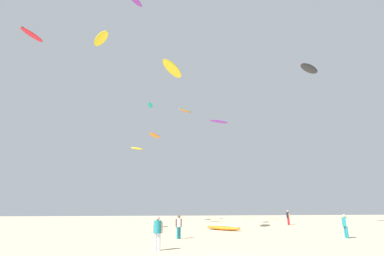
# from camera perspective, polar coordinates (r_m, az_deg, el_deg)

# --- Properties ---
(person_foreground) EXTENTS (0.59, 0.41, 1.79)m
(person_foreground) POSITION_cam_1_polar(r_m,az_deg,el_deg) (16.68, -6.93, -19.64)
(person_foreground) COLOR silver
(person_foreground) RESTS_ON ground
(person_midground) EXTENTS (0.39, 0.57, 1.71)m
(person_midground) POSITION_cam_1_polar(r_m,az_deg,el_deg) (25.38, 28.33, -16.59)
(person_midground) COLOR teal
(person_midground) RESTS_ON ground
(person_left) EXTENTS (0.40, 0.58, 1.77)m
(person_left) POSITION_cam_1_polar(r_m,az_deg,el_deg) (39.45, 18.70, -16.43)
(person_left) COLOR #B21E23
(person_left) RESTS_ON ground
(person_right) EXTENTS (0.50, 0.38, 1.67)m
(person_right) POSITION_cam_1_polar(r_m,az_deg,el_deg) (22.24, -2.68, -18.80)
(person_right) COLOR teal
(person_right) RESTS_ON ground
(kite_grounded_near) EXTENTS (3.51, 3.98, 0.51)m
(kite_grounded_near) POSITION_cam_1_polar(r_m,az_deg,el_deg) (30.09, 6.24, -19.22)
(kite_grounded_near) COLOR orange
(kite_grounded_near) RESTS_ON ground
(kite_aloft_0) EXTENTS (2.33, 3.81, 0.40)m
(kite_aloft_0) POSITION_cam_1_polar(r_m,az_deg,el_deg) (47.24, -7.49, -1.50)
(kite_aloft_0) COLOR orange
(kite_aloft_1) EXTENTS (3.75, 2.27, 0.40)m
(kite_aloft_1) POSITION_cam_1_polar(r_m,az_deg,el_deg) (48.72, 5.43, 1.29)
(kite_aloft_1) COLOR purple
(kite_aloft_2) EXTENTS (2.03, 1.47, 0.50)m
(kite_aloft_2) POSITION_cam_1_polar(r_m,az_deg,el_deg) (44.10, -10.99, -4.05)
(kite_aloft_2) COLOR yellow
(kite_aloft_3) EXTENTS (2.95, 2.51, 0.71)m
(kite_aloft_3) POSITION_cam_1_polar(r_m,az_deg,el_deg) (53.44, -1.36, 3.49)
(kite_aloft_3) COLOR orange
(kite_aloft_4) EXTENTS (2.35, 2.92, 0.36)m
(kite_aloft_4) POSITION_cam_1_polar(r_m,az_deg,el_deg) (39.30, -11.45, 23.90)
(kite_aloft_4) COLOR purple
(kite_aloft_5) EXTENTS (1.75, 2.68, 0.31)m
(kite_aloft_5) POSITION_cam_1_polar(r_m,az_deg,el_deg) (33.11, -29.39, 15.95)
(kite_aloft_5) COLOR red
(kite_aloft_6) EXTENTS (4.22, 3.13, 1.02)m
(kite_aloft_6) POSITION_cam_1_polar(r_m,az_deg,el_deg) (45.54, 22.43, 10.96)
(kite_aloft_6) COLOR #2D2D33
(kite_aloft_7) EXTENTS (1.25, 2.61, 0.51)m
(kite_aloft_7) POSITION_cam_1_polar(r_m,az_deg,el_deg) (49.24, -8.35, 4.56)
(kite_aloft_7) COLOR #19B29E
(kite_aloft_8) EXTENTS (3.02, 4.60, 0.47)m
(kite_aloft_8) POSITION_cam_1_polar(r_m,az_deg,el_deg) (31.36, -3.93, 11.70)
(kite_aloft_8) COLOR yellow
(kite_aloft_9) EXTENTS (3.19, 4.14, 0.80)m
(kite_aloft_9) POSITION_cam_1_polar(r_m,az_deg,el_deg) (40.50, -17.79, 16.68)
(kite_aloft_9) COLOR yellow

